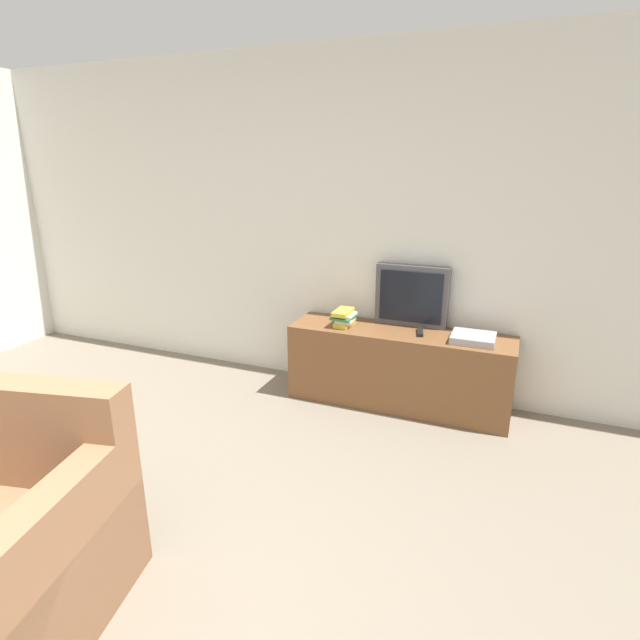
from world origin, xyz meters
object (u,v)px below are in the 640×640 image
object	(u,v)px
remote_on_stand	(420,332)
set_top_box	(473,338)
book_stack	(344,317)
tv_stand	(398,368)
television	(412,296)

from	to	relation	value
remote_on_stand	set_top_box	world-z (taller)	set_top_box
book_stack	set_top_box	distance (m)	0.95
tv_stand	set_top_box	distance (m)	0.61
tv_stand	set_top_box	xyz separation A→B (m)	(0.52, -0.03, 0.32)
remote_on_stand	tv_stand	bearing A→B (deg)	-178.28
remote_on_stand	set_top_box	size ratio (longest dim) A/B	0.60
set_top_box	television	bearing A→B (deg)	157.84
television	remote_on_stand	bearing A→B (deg)	-56.52
tv_stand	book_stack	bearing A→B (deg)	-176.18
remote_on_stand	book_stack	bearing A→B (deg)	-176.71
television	book_stack	xyz separation A→B (m)	(-0.46, -0.20, -0.17)
television	remote_on_stand	xyz separation A→B (m)	(0.11, -0.17, -0.22)
remote_on_stand	television	bearing A→B (deg)	123.48
set_top_box	book_stack	bearing A→B (deg)	-179.80
tv_stand	set_top_box	world-z (taller)	set_top_box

